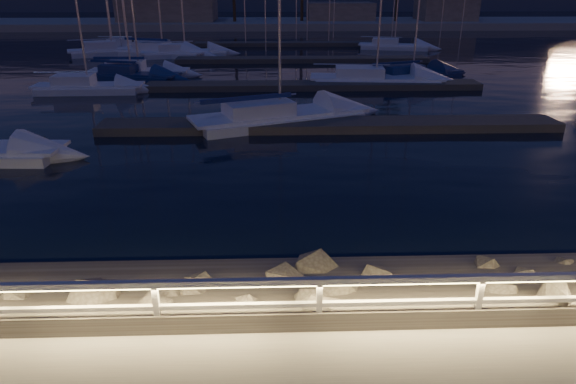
% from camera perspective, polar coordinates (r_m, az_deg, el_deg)
% --- Properties ---
extents(ground, '(400.00, 400.00, 0.00)m').
position_cam_1_polar(ground, '(10.42, 14.78, -13.98)').
color(ground, '#A4A094').
rests_on(ground, ground).
extents(harbor_water, '(400.00, 440.00, 0.60)m').
position_cam_1_polar(harbor_water, '(39.92, 2.21, 12.33)').
color(harbor_water, black).
rests_on(harbor_water, ground).
extents(guard_rail, '(44.11, 0.12, 1.06)m').
position_cam_1_polar(guard_rail, '(9.97, 14.84, -10.42)').
color(guard_rail, silver).
rests_on(guard_rail, ground).
extents(floating_docks, '(22.00, 36.00, 0.40)m').
position_cam_1_polar(floating_docks, '(41.09, 2.10, 13.42)').
color(floating_docks, '#5C554C').
rests_on(floating_docks, ground).
extents(far_shore, '(160.00, 14.00, 5.20)m').
position_cam_1_polar(far_shore, '(82.27, -0.06, 18.47)').
color(far_shore, '#A4A094').
rests_on(far_shore, ground).
extents(sailboat_a, '(6.82, 2.24, 11.57)m').
position_cam_1_polar(sailboat_a, '(35.70, -21.57, 10.89)').
color(sailboat_a, silver).
rests_on(sailboat_a, ground).
extents(sailboat_c, '(9.12, 5.52, 15.02)m').
position_cam_1_polar(sailboat_c, '(25.70, -1.40, 8.50)').
color(sailboat_c, silver).
rests_on(sailboat_c, ground).
extents(sailboat_e, '(7.26, 2.42, 12.29)m').
position_cam_1_polar(sailboat_e, '(40.50, -16.48, 12.76)').
color(sailboat_e, silver).
rests_on(sailboat_e, ground).
extents(sailboat_f, '(7.25, 3.83, 11.91)m').
position_cam_1_polar(sailboat_f, '(39.48, -17.24, 12.40)').
color(sailboat_f, navy).
rests_on(sailboat_f, ground).
extents(sailboat_g, '(7.88, 4.90, 13.00)m').
position_cam_1_polar(sailboat_g, '(38.90, 13.43, 12.65)').
color(sailboat_g, navy).
rests_on(sailboat_g, ground).
extents(sailboat_i, '(8.27, 4.93, 13.72)m').
position_cam_1_polar(sailboat_i, '(53.53, -19.17, 14.66)').
color(sailboat_i, silver).
rests_on(sailboat_i, ground).
extents(sailboat_j, '(8.25, 3.99, 13.55)m').
position_cam_1_polar(sailboat_j, '(50.58, -11.59, 14.99)').
color(sailboat_j, silver).
rests_on(sailboat_j, ground).
extents(sailboat_k, '(7.58, 3.92, 12.40)m').
position_cam_1_polar(sailboat_k, '(56.37, 11.53, 15.68)').
color(sailboat_k, silver).
rests_on(sailboat_k, ground).
extents(sailboat_l, '(9.16, 3.52, 15.13)m').
position_cam_1_polar(sailboat_l, '(36.46, 9.37, 12.36)').
color(sailboat_l, silver).
rests_on(sailboat_l, ground).
extents(sailboat_m, '(6.24, 2.21, 10.51)m').
position_cam_1_polar(sailboat_m, '(58.50, -17.61, 15.34)').
color(sailboat_m, silver).
rests_on(sailboat_m, ground).
extents(sailboat_n, '(8.99, 5.03, 14.79)m').
position_cam_1_polar(sailboat_n, '(51.36, -13.96, 14.94)').
color(sailboat_n, silver).
rests_on(sailboat_n, ground).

